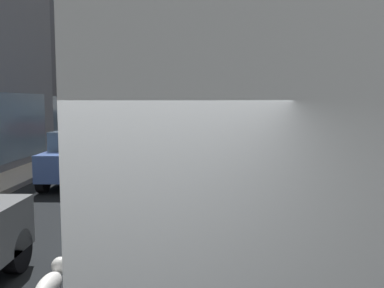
{
  "coord_description": "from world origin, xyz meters",
  "views": [
    {
      "loc": [
        0.74,
        -1.57,
        2.49
      ],
      "look_at": [
        0.48,
        9.19,
        1.4
      ],
      "focal_mm": 39.24,
      "sensor_mm": 36.0,
      "label": 1
    }
  ],
  "objects_px": {
    "car_yellow_taxi": "(224,119)",
    "dalmatian_dog": "(51,287)",
    "car_red_coupe": "(173,127)",
    "car_blue_hatchback": "(87,156)",
    "transit_bus": "(226,139)",
    "car_white_van": "(241,133)",
    "car_black_suv": "(183,118)"
  },
  "relations": [
    {
      "from": "car_yellow_taxi",
      "to": "dalmatian_dog",
      "type": "bearing_deg",
      "value": -95.87
    },
    {
      "from": "car_red_coupe",
      "to": "car_blue_hatchback",
      "type": "bearing_deg",
      "value": -96.1
    },
    {
      "from": "transit_bus",
      "to": "car_red_coupe",
      "type": "bearing_deg",
      "value": 96.99
    },
    {
      "from": "car_white_van",
      "to": "dalmatian_dog",
      "type": "bearing_deg",
      "value": -101.74
    },
    {
      "from": "transit_bus",
      "to": "car_white_van",
      "type": "distance_m",
      "value": 13.99
    },
    {
      "from": "car_red_coupe",
      "to": "car_yellow_taxi",
      "type": "xyz_separation_m",
      "value": [
        4.0,
        12.36,
        0.0
      ]
    },
    {
      "from": "transit_bus",
      "to": "car_yellow_taxi",
      "type": "height_order",
      "value": "transit_bus"
    },
    {
      "from": "dalmatian_dog",
      "to": "car_white_van",
      "type": "bearing_deg",
      "value": 78.26
    },
    {
      "from": "car_white_van",
      "to": "dalmatian_dog",
      "type": "height_order",
      "value": "car_white_van"
    },
    {
      "from": "car_yellow_taxi",
      "to": "car_white_van",
      "type": "height_order",
      "value": "same"
    },
    {
      "from": "car_yellow_taxi",
      "to": "car_black_suv",
      "type": "bearing_deg",
      "value": 157.4
    },
    {
      "from": "car_black_suv",
      "to": "car_blue_hatchback",
      "type": "bearing_deg",
      "value": -93.16
    },
    {
      "from": "car_yellow_taxi",
      "to": "dalmatian_dog",
      "type": "xyz_separation_m",
      "value": [
        -3.68,
        -35.77,
        -0.31
      ]
    },
    {
      "from": "car_black_suv",
      "to": "car_yellow_taxi",
      "type": "height_order",
      "value": "same"
    },
    {
      "from": "car_black_suv",
      "to": "car_blue_hatchback",
      "type": "relative_size",
      "value": 1.11
    },
    {
      "from": "car_black_suv",
      "to": "car_yellow_taxi",
      "type": "xyz_separation_m",
      "value": [
        4.0,
        -1.66,
        0.0
      ]
    },
    {
      "from": "transit_bus",
      "to": "dalmatian_dog",
      "type": "height_order",
      "value": "transit_bus"
    },
    {
      "from": "transit_bus",
      "to": "car_black_suv",
      "type": "bearing_deg",
      "value": 94.08
    },
    {
      "from": "car_yellow_taxi",
      "to": "transit_bus",
      "type": "bearing_deg",
      "value": -92.87
    },
    {
      "from": "car_blue_hatchback",
      "to": "car_black_suv",
      "type": "bearing_deg",
      "value": 86.84
    },
    {
      "from": "transit_bus",
      "to": "dalmatian_dog",
      "type": "xyz_separation_m",
      "value": [
        -2.08,
        -3.83,
        -1.26
      ]
    },
    {
      "from": "transit_bus",
      "to": "car_yellow_taxi",
      "type": "xyz_separation_m",
      "value": [
        1.6,
        31.94,
        -0.95
      ]
    },
    {
      "from": "car_black_suv",
      "to": "car_red_coupe",
      "type": "xyz_separation_m",
      "value": [
        0.0,
        -14.02,
        -0.0
      ]
    },
    {
      "from": "transit_bus",
      "to": "car_yellow_taxi",
      "type": "relative_size",
      "value": 2.65
    },
    {
      "from": "car_black_suv",
      "to": "car_yellow_taxi",
      "type": "distance_m",
      "value": 4.33
    },
    {
      "from": "car_red_coupe",
      "to": "transit_bus",
      "type": "bearing_deg",
      "value": -83.01
    },
    {
      "from": "car_white_van",
      "to": "car_red_coupe",
      "type": "bearing_deg",
      "value": 124.97
    },
    {
      "from": "transit_bus",
      "to": "car_yellow_taxi",
      "type": "distance_m",
      "value": 32.0
    },
    {
      "from": "car_yellow_taxi",
      "to": "car_white_van",
      "type": "distance_m",
      "value": 18.08
    },
    {
      "from": "car_red_coupe",
      "to": "car_yellow_taxi",
      "type": "bearing_deg",
      "value": 72.06
    },
    {
      "from": "car_blue_hatchback",
      "to": "car_white_van",
      "type": "xyz_separation_m",
      "value": [
        5.6,
        9.24,
        0.0
      ]
    },
    {
      "from": "car_blue_hatchback",
      "to": "car_white_van",
      "type": "relative_size",
      "value": 0.84
    }
  ]
}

